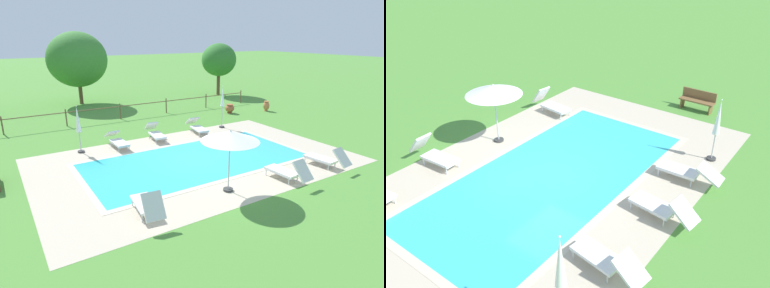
# 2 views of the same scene
# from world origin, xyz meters

# --- Properties ---
(ground_plane) EXTENTS (160.00, 160.00, 0.00)m
(ground_plane) POSITION_xyz_m (0.00, 0.00, 0.00)
(ground_plane) COLOR #518E38
(pool_deck_paving) EXTENTS (13.68, 8.62, 0.01)m
(pool_deck_paving) POSITION_xyz_m (0.00, 0.00, 0.00)
(pool_deck_paving) COLOR beige
(pool_deck_paving) RESTS_ON ground
(swimming_pool_water) EXTENTS (9.61, 4.55, 0.01)m
(swimming_pool_water) POSITION_xyz_m (0.00, 0.00, 0.01)
(swimming_pool_water) COLOR #38C6D1
(swimming_pool_water) RESTS_ON ground
(pool_coping_rim) EXTENTS (10.09, 5.03, 0.01)m
(pool_coping_rim) POSITION_xyz_m (0.00, 0.00, 0.01)
(pool_coping_rim) COLOR beige
(pool_coping_rim) RESTS_ON ground
(sun_lounger_north_near_steps) EXTENTS (0.64, 2.07, 0.74)m
(sun_lounger_north_near_steps) POSITION_xyz_m (-2.35, 3.58, 0.36)
(sun_lounger_north_near_steps) COLOR white
(sun_lounger_north_near_steps) RESTS_ON ground
(sun_lounger_north_mid) EXTENTS (0.85, 2.05, 0.85)m
(sun_lounger_north_mid) POSITION_xyz_m (-0.17, 3.77, 0.37)
(sun_lounger_north_mid) COLOR white
(sun_lounger_north_mid) RESTS_ON ground
(sun_lounger_north_far) EXTENTS (0.88, 2.08, 0.81)m
(sun_lounger_north_far) POSITION_xyz_m (2.38, 3.63, 0.37)
(sun_lounger_north_far) COLOR white
(sun_lounger_north_far) RESTS_ON ground
(sun_lounger_north_end) EXTENTS (0.81, 1.89, 1.01)m
(sun_lounger_north_end) POSITION_xyz_m (-3.83, -3.22, 0.40)
(sun_lounger_north_end) COLOR white
(sun_lounger_north_end) RESTS_ON ground
(sun_lounger_south_near_corner) EXTENTS (0.80, 1.95, 0.95)m
(sun_lounger_south_near_corner) POSITION_xyz_m (4.21, -3.55, 0.39)
(sun_lounger_south_near_corner) COLOR white
(sun_lounger_south_near_corner) RESTS_ON ground
(sun_lounger_south_mid) EXTENTS (0.73, 1.91, 0.97)m
(sun_lounger_south_mid) POSITION_xyz_m (1.78, -3.67, 0.39)
(sun_lounger_south_mid) COLOR white
(sun_lounger_south_mid) RESTS_ON ground
(patio_umbrella_open_foreground) EXTENTS (2.03, 2.03, 2.26)m
(patio_umbrella_open_foreground) POSITION_xyz_m (-0.65, -3.16, 2.03)
(patio_umbrella_open_foreground) COLOR #383838
(patio_umbrella_open_foreground) RESTS_ON ground
(patio_umbrella_closed_row_west) EXTENTS (0.32, 0.32, 2.26)m
(patio_umbrella_closed_row_west) POSITION_xyz_m (-4.09, 3.75, 1.43)
(patio_umbrella_closed_row_west) COLOR #383838
(patio_umbrella_closed_row_west) RESTS_ON ground
(patio_umbrella_closed_row_mid_west) EXTENTS (0.32, 0.32, 2.52)m
(patio_umbrella_closed_row_mid_west) POSITION_xyz_m (4.25, 3.79, 1.65)
(patio_umbrella_closed_row_mid_west) COLOR #383838
(patio_umbrella_closed_row_mid_west) RESTS_ON ground
(terracotta_urn_near_fence) EXTENTS (0.64, 0.64, 0.64)m
(terracotta_urn_near_fence) POSITION_xyz_m (7.04, 6.59, 0.35)
(terracotta_urn_near_fence) COLOR #A85B38
(terracotta_urn_near_fence) RESTS_ON ground
(terracotta_urn_by_tree) EXTENTS (0.46, 0.46, 0.74)m
(terracotta_urn_by_tree) POSITION_xyz_m (9.74, 5.73, 0.40)
(terracotta_urn_by_tree) COLOR #C67547
(terracotta_urn_by_tree) RESTS_ON ground
(perimeter_fence) EXTENTS (20.62, 0.08, 1.05)m
(perimeter_fence) POSITION_xyz_m (-0.19, 9.04, 0.69)
(perimeter_fence) COLOR brown
(perimeter_fence) RESTS_ON ground
(tree_far_west) EXTENTS (4.61, 4.61, 5.60)m
(tree_far_west) POSITION_xyz_m (-1.06, 15.66, 3.48)
(tree_far_west) COLOR brown
(tree_far_west) RESTS_ON ground
(tree_centre) EXTENTS (3.15, 3.15, 4.63)m
(tree_centre) POSITION_xyz_m (10.96, 13.35, 3.16)
(tree_centre) COLOR brown
(tree_centre) RESTS_ON ground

